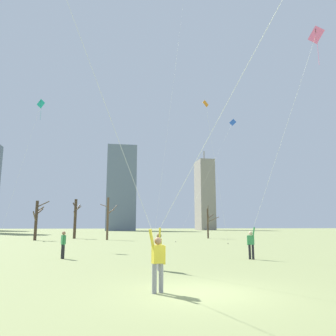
{
  "coord_description": "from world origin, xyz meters",
  "views": [
    {
      "loc": [
        -2.7,
        -9.95,
        1.98
      ],
      "look_at": [
        0.0,
        6.0,
        4.81
      ],
      "focal_mm": 35.08,
      "sensor_mm": 36.0,
      "label": 1
    }
  ],
  "objects": [
    {
      "name": "kite_flyer_midfield_left_pink",
      "position": [
        5.9,
        8.44,
        2.52
      ],
      "size": [
        3.5,
        3.97,
        13.25
      ],
      "color": "black",
      "rests_on": "ground"
    },
    {
      "name": "bare_tree_left_of_center",
      "position": [
        11.98,
        39.47,
        2.49
      ],
      "size": [
        2.05,
        2.12,
        4.95
      ],
      "color": "#423326",
      "rests_on": "ground"
    },
    {
      "name": "distant_kite_high_overhead_blue",
      "position": [
        11.73,
        29.35,
        13.6
      ],
      "size": [
        8.15,
        0.37,
        15.73
      ],
      "color": "blue",
      "rests_on": "ground"
    },
    {
      "name": "kite_flyer_foreground_left_green",
      "position": [
        0.29,
        2.32,
        3.44
      ],
      "size": [
        4.15,
        12.62,
        12.51
      ],
      "color": "gray",
      "rests_on": "ground"
    },
    {
      "name": "kite_flyer_foreground_right_red",
      "position": [
        -2.43,
        0.17,
        3.92
      ],
      "size": [
        6.56,
        0.57,
        16.72
      ],
      "color": "gray",
      "rests_on": "ground"
    },
    {
      "name": "bystander_strolling_midfield",
      "position": [
        -5.55,
        11.07,
        0.9
      ],
      "size": [
        0.32,
        0.47,
        1.62
      ],
      "color": "black",
      "rests_on": "ground"
    },
    {
      "name": "bare_tree_right_of_center",
      "position": [
        -3.26,
        36.86,
        3.03
      ],
      "size": [
        2.4,
        0.98,
        5.83
      ],
      "color": "brown",
      "rests_on": "ground"
    },
    {
      "name": "skyline_mid_tower_left",
      "position": [
        0.48,
        115.95,
        16.03
      ],
      "size": [
        10.98,
        9.43,
        32.06
      ],
      "color": "slate",
      "rests_on": "ground"
    },
    {
      "name": "distant_kite_drifting_left_orange",
      "position": [
        6.98,
        21.85,
        12.79
      ],
      "size": [
        3.51,
        3.35,
        14.93
      ],
      "color": "orange",
      "rests_on": "ground"
    },
    {
      "name": "ground_plane",
      "position": [
        0.0,
        0.0,
        0.0
      ],
      "size": [
        400.0,
        400.0,
        0.0
      ],
      "primitive_type": "plane",
      "color": "#848E56"
    },
    {
      "name": "skyline_slender_spire",
      "position": [
        37.0,
        128.36,
        15.11
      ],
      "size": [
        6.41,
        11.41,
        34.65
      ],
      "color": "gray",
      "rests_on": "ground"
    },
    {
      "name": "bare_tree_leftmost",
      "position": [
        -12.68,
        36.93,
        2.86
      ],
      "size": [
        1.94,
        3.39,
        5.27
      ],
      "color": "#423326",
      "rests_on": "ground"
    },
    {
      "name": "bare_tree_rightmost",
      "position": [
        -8.22,
        42.36,
        3.19
      ],
      "size": [
        1.42,
        2.88,
        5.96
      ],
      "color": "#423326",
      "rests_on": "ground"
    },
    {
      "name": "distant_kite_drifting_right_teal",
      "position": [
        -10.69,
        24.56,
        13.19
      ],
      "size": [
        3.75,
        0.75,
        15.03
      ],
      "color": "teal",
      "rests_on": "ground"
    }
  ]
}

